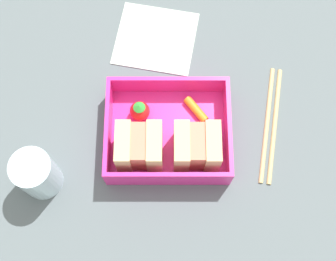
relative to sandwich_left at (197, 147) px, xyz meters
The scene contains 10 objects.
ground_plane 7.21cm from the sandwich_left, 36.14° to the right, with size 120.00×120.00×2.00cm, color #535F62.
bento_tray 6.15cm from the sandwich_left, 36.14° to the right, with size 17.87×14.84×1.20cm, color #E1298C.
bento_rim 5.08cm from the sandwich_left, 36.14° to the right, with size 17.87×14.84×3.99cm.
sandwich_left is the anchor object (origin of this frame).
sandwich_center_left 8.03cm from the sandwich_left, ahead, with size 6.38×5.87×6.04cm.
carrot_stick_far_left 6.97cm from the sandwich_left, 91.41° to the right, with size 1.25×1.25×4.42cm, color orange.
strawberry_far_left 10.22cm from the sandwich_left, 36.10° to the right, with size 2.94×2.94×3.54cm.
chopstick_pair 13.12cm from the sandwich_left, 157.20° to the right, with size 4.93×18.67×0.70cm.
drinking_glass 22.38cm from the sandwich_left, ahead, with size 5.67×5.67×7.93cm, color silver.
folded_napkin 20.93cm from the sandwich_left, 72.94° to the right, with size 12.51×11.54×0.40cm, color silver.
Camera 1 is at (-0.01, 22.25, 66.58)cm, focal length 50.00 mm.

